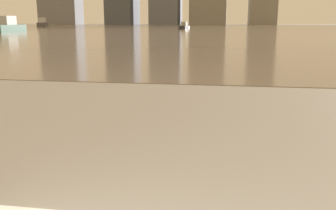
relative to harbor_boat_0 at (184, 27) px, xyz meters
name	(u,v)px	position (x,y,z in m)	size (l,w,h in m)	color
harbor_water	(226,28)	(5.97, 6.58, -0.37)	(180.00, 110.00, 0.01)	gray
harbor_boat_0	(184,27)	(0.00, 0.00, 0.00)	(1.35, 2.91, 1.05)	#2D2D33
harbor_boat_1	(8,27)	(-16.21, -19.00, 0.22)	(1.74, 4.54, 1.68)	#335647
harbor_boat_3	(42,24)	(-29.69, 14.83, 0.27)	(3.30, 5.11, 1.81)	#4C4C51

